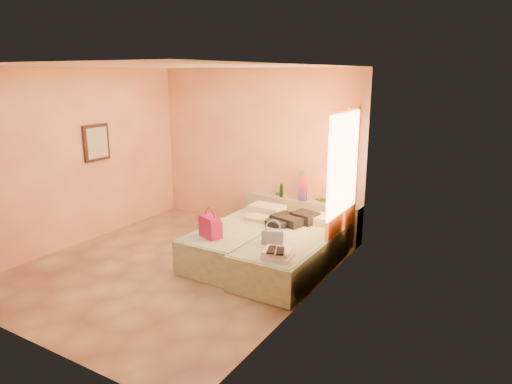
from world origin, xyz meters
TOP-DOWN VIEW (x-y plane):
  - ground at (0.00, 0.00)m, footprint 4.50×4.50m
  - room_walls at (0.21, 0.57)m, footprint 4.02×4.51m
  - headboard_ledge at (0.98, 2.10)m, footprint 2.05×0.30m
  - bed_left at (0.60, 0.77)m, footprint 0.90×2.00m
  - bed_right at (1.50, 0.70)m, footprint 0.90×2.00m
  - water_bottle at (0.61, 2.05)m, footprint 0.07×0.07m
  - rainbow_box at (1.02, 2.03)m, footprint 0.11×0.11m
  - small_dish at (0.50, 2.17)m, footprint 0.11×0.11m
  - green_book at (1.29, 2.18)m, footprint 0.19×0.17m
  - flower_vase at (1.65, 2.13)m, footprint 0.23×0.23m
  - magenta_handbag at (0.50, 0.15)m, footprint 0.37×0.29m
  - khaki_garment at (0.67, 1.15)m, footprint 0.35×0.29m
  - clothes_pile at (1.22, 1.23)m, footprint 0.60×0.60m
  - blue_handbag at (1.36, 0.38)m, footprint 0.32×0.23m
  - towel_stack at (1.65, -0.02)m, footprint 0.39×0.35m
  - sandal_pair at (1.64, -0.07)m, footprint 0.25×0.29m

SIDE VIEW (x-z plane):
  - ground at x=0.00m, z-range 0.00..0.00m
  - bed_left at x=0.60m, z-range 0.00..0.50m
  - bed_right at x=1.50m, z-range 0.00..0.50m
  - headboard_ledge at x=0.98m, z-range 0.00..0.65m
  - khaki_garment at x=0.67m, z-range 0.50..0.56m
  - towel_stack at x=1.65m, z-range 0.50..0.60m
  - clothes_pile at x=1.22m, z-range 0.50..0.66m
  - blue_handbag at x=1.36m, z-range 0.50..0.69m
  - sandal_pair at x=1.64m, z-range 0.60..0.63m
  - magenta_handbag at x=0.50m, z-range 0.50..0.81m
  - green_book at x=1.29m, z-range 0.65..0.68m
  - small_dish at x=0.50m, z-range 0.65..0.68m
  - water_bottle at x=0.61m, z-range 0.65..0.87m
  - flower_vase at x=1.65m, z-range 0.65..0.89m
  - rainbow_box at x=1.02m, z-range 0.65..1.15m
  - room_walls at x=0.21m, z-range 0.38..3.19m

